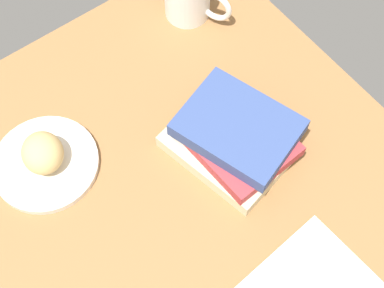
% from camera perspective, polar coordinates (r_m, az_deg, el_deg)
% --- Properties ---
extents(dining_table, '(1.10, 0.90, 0.04)m').
position_cam_1_polar(dining_table, '(1.01, 0.77, -9.87)').
color(dining_table, olive).
rests_on(dining_table, ground).
extents(round_plate, '(0.20, 0.20, 0.01)m').
position_cam_1_polar(round_plate, '(1.08, -14.56, -1.93)').
color(round_plate, silver).
rests_on(round_plate, dining_table).
extents(scone_pastry, '(0.10, 0.10, 0.06)m').
position_cam_1_polar(scone_pastry, '(1.04, -14.87, -0.88)').
color(scone_pastry, tan).
rests_on(scone_pastry, round_plate).
extents(sauce_cup, '(0.06, 0.06, 0.03)m').
position_cam_1_polar(sauce_cup, '(0.96, 11.74, -13.55)').
color(sauce_cup, silver).
rests_on(sauce_cup, square_plate).
extents(book_stack, '(0.24, 0.22, 0.09)m').
position_cam_1_polar(book_stack, '(1.03, 4.31, 0.50)').
color(book_stack, beige).
rests_on(book_stack, dining_table).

